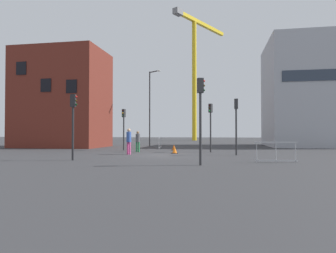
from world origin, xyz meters
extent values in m
plane|color=#333335|center=(0.00, 0.00, 0.00)|extent=(160.00, 160.00, 0.00)
cube|color=maroon|center=(-12.67, 9.53, 5.17)|extent=(8.98, 6.30, 10.35)
cube|color=black|center=(-15.36, 6.35, 7.94)|extent=(1.10, 0.06, 1.30)
cube|color=black|center=(-12.67, 6.35, 6.18)|extent=(1.10, 0.06, 1.30)
cube|color=black|center=(-9.97, 6.35, 6.00)|extent=(1.10, 0.06, 1.30)
cube|color=#A8AAB2|center=(13.98, 16.10, 5.96)|extent=(9.12, 10.05, 11.92)
cube|color=#2D3847|center=(13.98, 11.04, 7.18)|extent=(7.66, 0.08, 1.10)
cylinder|color=yellow|center=(-1.10, 39.60, 11.93)|extent=(0.90, 0.90, 23.86)
cube|color=yellow|center=(0.35, 42.15, 24.26)|extent=(8.88, 14.96, 0.70)
cube|color=slate|center=(-3.74, 34.92, 24.26)|extent=(1.93, 2.16, 1.10)
cylinder|color=#232326|center=(-4.10, 13.96, 4.37)|extent=(0.14, 0.14, 8.74)
cube|color=#232326|center=(-3.46, 13.53, 8.64)|extent=(1.33, 0.96, 0.10)
ellipsoid|color=silver|center=(-2.82, 13.09, 8.62)|extent=(0.44, 0.24, 0.16)
cylinder|color=#2D2D30|center=(3.18, -5.95, 1.72)|extent=(0.12, 0.12, 3.43)
cube|color=#2D2D30|center=(3.18, -5.95, 3.78)|extent=(0.34, 0.31, 0.70)
sphere|color=red|center=(3.35, -5.89, 4.00)|extent=(0.11, 0.11, 0.11)
sphere|color=#3C2905|center=(3.35, -5.89, 3.78)|extent=(0.11, 0.11, 0.11)
sphere|color=#07330F|center=(3.35, -5.89, 3.56)|extent=(0.11, 0.11, 0.11)
cylinder|color=#2D2D30|center=(3.33, 3.75, 1.57)|extent=(0.12, 0.12, 3.14)
cube|color=#2D2D30|center=(3.33, 3.75, 3.49)|extent=(0.34, 0.36, 0.70)
sphere|color=#390605|center=(3.26, 3.60, 3.71)|extent=(0.11, 0.11, 0.11)
sphere|color=#3C2905|center=(3.26, 3.60, 3.49)|extent=(0.11, 0.11, 0.11)
sphere|color=green|center=(3.26, 3.60, 3.27)|extent=(0.11, 0.11, 0.11)
cylinder|color=#232326|center=(-4.01, -4.64, 1.49)|extent=(0.12, 0.12, 2.99)
cube|color=#232326|center=(-4.01, -4.64, 3.34)|extent=(0.32, 0.29, 0.70)
sphere|color=red|center=(-3.84, -4.61, 3.56)|extent=(0.11, 0.11, 0.11)
sphere|color=#3C2905|center=(-3.84, -4.61, 3.34)|extent=(0.11, 0.11, 0.11)
sphere|color=#07330F|center=(-3.84, -4.61, 3.12)|extent=(0.11, 0.11, 0.11)
cylinder|color=#2D2D30|center=(5.18, 0.88, 1.59)|extent=(0.12, 0.12, 3.18)
cube|color=#2D2D30|center=(5.18, 0.88, 3.53)|extent=(0.24, 0.28, 0.70)
sphere|color=red|center=(5.17, 1.05, 3.75)|extent=(0.11, 0.11, 0.11)
sphere|color=#3C2905|center=(5.17, 1.05, 3.53)|extent=(0.11, 0.11, 0.11)
sphere|color=#07330F|center=(5.17, 1.05, 3.31)|extent=(0.11, 0.11, 0.11)
cylinder|color=#2D2D30|center=(-4.24, 4.90, 1.46)|extent=(0.12, 0.12, 2.91)
cube|color=#2D2D30|center=(-4.24, 4.90, 3.26)|extent=(0.29, 0.32, 0.70)
sphere|color=#390605|center=(-4.27, 4.72, 3.48)|extent=(0.11, 0.11, 0.11)
sphere|color=#F2A514|center=(-4.27, 4.72, 3.26)|extent=(0.11, 0.11, 0.11)
sphere|color=#07330F|center=(-4.27, 4.72, 3.04)|extent=(0.11, 0.11, 0.11)
cylinder|color=#D14C8C|center=(-2.39, 0.28, 0.44)|extent=(0.14, 0.14, 0.88)
cylinder|color=#D14C8C|center=(-2.21, 0.19, 0.44)|extent=(0.14, 0.14, 0.88)
cylinder|color=#33519E|center=(-2.30, 0.24, 1.24)|extent=(0.34, 0.34, 0.73)
sphere|color=tan|center=(-2.30, 0.24, 1.72)|extent=(0.24, 0.24, 0.24)
cylinder|color=#2D844C|center=(-2.51, 2.96, 0.40)|extent=(0.14, 0.14, 0.79)
cylinder|color=#2D844C|center=(-2.31, 2.93, 0.40)|extent=(0.14, 0.14, 0.79)
cylinder|color=#4C4C51|center=(-2.41, 2.94, 1.12)|extent=(0.34, 0.34, 0.66)
sphere|color=#8C6647|center=(-2.41, 2.94, 1.56)|extent=(0.22, 0.22, 0.22)
cube|color=#B2B5BA|center=(-1.69, 8.34, 1.05)|extent=(0.35, 2.58, 0.06)
cube|color=#B2B5BA|center=(-1.69, 8.34, 0.10)|extent=(0.35, 2.58, 0.06)
cylinder|color=#B2B5BA|center=(-1.56, 7.18, 0.53)|extent=(0.04, 0.04, 1.05)
cylinder|color=#B2B5BA|center=(-1.69, 8.34, 0.53)|extent=(0.04, 0.04, 1.05)
cylinder|color=#B2B5BA|center=(-1.82, 9.49, 0.53)|extent=(0.04, 0.04, 1.05)
cube|color=#B2B5BA|center=(6.93, -4.04, 1.05)|extent=(2.18, 0.34, 0.06)
cube|color=#B2B5BA|center=(6.93, -4.04, 0.10)|extent=(2.18, 0.34, 0.06)
cylinder|color=#B2B5BA|center=(5.95, -4.17, 0.53)|extent=(0.04, 0.04, 1.05)
cylinder|color=#B2B5BA|center=(6.93, -4.04, 0.53)|extent=(0.04, 0.04, 1.05)
cylinder|color=#B2B5BA|center=(7.90, -3.91, 0.53)|extent=(0.04, 0.04, 1.05)
cube|color=black|center=(0.05, 5.89, 0.01)|extent=(0.48, 0.48, 0.03)
cone|color=#E55B0F|center=(0.05, 5.89, 0.24)|extent=(0.37, 0.37, 0.48)
cube|color=black|center=(0.74, 1.87, 0.01)|extent=(0.50, 0.50, 0.03)
cone|color=orange|center=(0.74, 1.87, 0.25)|extent=(0.38, 0.38, 0.51)
camera|label=1|loc=(4.14, -20.15, 1.54)|focal=31.97mm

